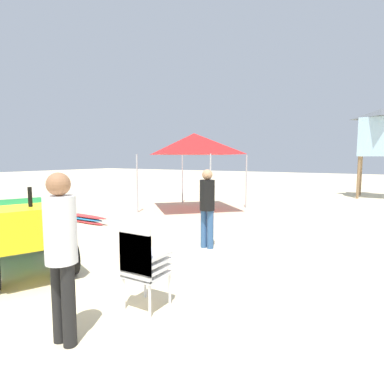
# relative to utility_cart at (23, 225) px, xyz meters

# --- Properties ---
(ground) EXTENTS (80.00, 80.00, 0.00)m
(ground) POSITION_rel_utility_cart_xyz_m (0.58, 0.21, -0.78)
(ground) COLOR beige
(utility_cart) EXTENTS (2.81, 2.10, 1.50)m
(utility_cart) POSITION_rel_utility_cart_xyz_m (0.00, 0.00, 0.00)
(utility_cart) COLOR #197A2D
(utility_cart) RESTS_ON ground
(stacked_plastic_chairs) EXTENTS (0.48, 0.48, 1.11)m
(stacked_plastic_chairs) POSITION_rel_utility_cart_xyz_m (2.76, -0.12, -0.13)
(stacked_plastic_chairs) COLOR white
(stacked_plastic_chairs) RESTS_ON ground
(surfboard_pile) EXTENTS (2.33, 0.48, 0.24)m
(surfboard_pile) POSITION_rel_utility_cart_xyz_m (-2.54, 3.29, -0.67)
(surfboard_pile) COLOR red
(surfboard_pile) RESTS_ON ground
(lifeguard_near_left) EXTENTS (0.32, 0.32, 1.79)m
(lifeguard_near_left) POSITION_rel_utility_cart_xyz_m (2.54, -1.11, 0.25)
(lifeguard_near_left) COLOR black
(lifeguard_near_left) RESTS_ON ground
(lifeguard_near_center) EXTENTS (0.32, 0.32, 1.70)m
(lifeguard_near_center) POSITION_rel_utility_cart_xyz_m (2.10, 2.80, 0.19)
(lifeguard_near_center) COLOR #33598C
(lifeguard_near_center) RESTS_ON ground
(popup_canopy) EXTENTS (2.99, 2.99, 2.83)m
(popup_canopy) POSITION_rel_utility_cart_xyz_m (-0.72, 6.95, 1.66)
(popup_canopy) COLOR #B2B2B7
(popup_canopy) RESTS_ON ground
(lifeguard_tower) EXTENTS (1.98, 1.98, 4.27)m
(lifeguard_tower) POSITION_rel_utility_cart_xyz_m (5.01, 14.73, 2.36)
(lifeguard_tower) COLOR olive
(lifeguard_tower) RESTS_ON ground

